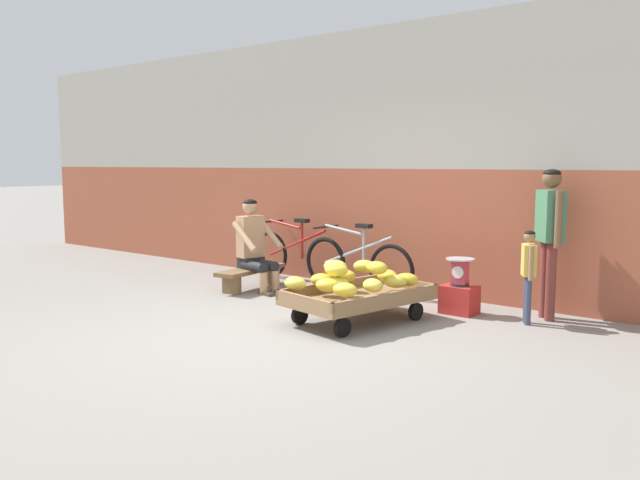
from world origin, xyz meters
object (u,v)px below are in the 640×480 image
(vendor_seated, at_px, (255,245))
(weighing_scale, at_px, (460,271))
(bicycle_far_left, at_px, (357,264))
(low_bench, at_px, (251,273))
(banana_cart, at_px, (359,299))
(bicycle_near_left, at_px, (296,255))
(customer_adult, at_px, (550,227))
(customer_child, at_px, (529,267))
(plastic_crate, at_px, (459,300))

(vendor_seated, xyz_separation_m, weighing_scale, (2.61, 0.42, -0.11))
(vendor_seated, xyz_separation_m, bicycle_far_left, (1.08, 0.70, -0.21))
(low_bench, relative_size, vendor_seated, 0.99)
(low_bench, bearing_deg, banana_cart, -15.41)
(bicycle_near_left, relative_size, bicycle_far_left, 1.00)
(banana_cart, relative_size, bicycle_far_left, 0.95)
(customer_adult, bearing_deg, low_bench, -167.96)
(weighing_scale, distance_m, customer_adult, 1.01)
(vendor_seated, xyz_separation_m, customer_adult, (3.42, 0.76, 0.38))
(weighing_scale, bearing_deg, customer_child, 1.49)
(vendor_seated, xyz_separation_m, customer_child, (3.34, 0.44, 0.01))
(banana_cart, relative_size, customer_child, 1.69)
(bicycle_far_left, relative_size, customer_child, 1.78)
(bicycle_near_left, relative_size, customer_adult, 1.09)
(vendor_seated, bearing_deg, bicycle_near_left, 89.47)
(banana_cart, bearing_deg, bicycle_near_left, 145.93)
(customer_child, bearing_deg, vendor_seated, -172.48)
(plastic_crate, height_order, bicycle_far_left, bicycle_far_left)
(plastic_crate, relative_size, bicycle_near_left, 0.22)
(weighing_scale, distance_m, bicycle_near_left, 2.63)
(bicycle_near_left, bearing_deg, vendor_seated, -90.53)
(plastic_crate, xyz_separation_m, weighing_scale, (0.00, -0.00, 0.30))
(vendor_seated, bearing_deg, plastic_crate, 9.20)
(banana_cart, height_order, customer_adult, customer_adult)
(customer_adult, bearing_deg, bicycle_near_left, 179.58)
(banana_cart, relative_size, bicycle_near_left, 0.95)
(low_bench, xyz_separation_m, plastic_crate, (2.70, 0.41, -0.05))
(low_bench, distance_m, bicycle_near_left, 0.79)
(low_bench, height_order, bicycle_far_left, bicycle_far_left)
(customer_adult, bearing_deg, bicycle_far_left, -178.38)
(low_bench, bearing_deg, plastic_crate, 8.57)
(low_bench, distance_m, vendor_seated, 0.38)
(low_bench, height_order, customer_child, customer_child)
(customer_adult, bearing_deg, customer_child, -103.88)
(bicycle_far_left, bearing_deg, plastic_crate, -10.17)
(plastic_crate, distance_m, customer_adult, 1.19)
(banana_cart, distance_m, vendor_seated, 2.10)
(vendor_seated, relative_size, bicycle_far_left, 0.69)
(vendor_seated, xyz_separation_m, bicycle_near_left, (0.01, 0.79, -0.21))
(low_bench, bearing_deg, customer_adult, 12.04)
(plastic_crate, bearing_deg, customer_child, 1.40)
(customer_adult, distance_m, customer_child, 0.50)
(banana_cart, height_order, plastic_crate, banana_cart)
(low_bench, xyz_separation_m, customer_adult, (3.51, 0.75, 0.75))
(plastic_crate, xyz_separation_m, bicycle_far_left, (-1.54, 0.28, 0.20))
(low_bench, relative_size, bicycle_near_left, 0.68)
(weighing_scale, bearing_deg, banana_cart, -121.90)
(weighing_scale, relative_size, bicycle_far_left, 0.18)
(vendor_seated, relative_size, plastic_crate, 3.17)
(vendor_seated, distance_m, customer_child, 3.37)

